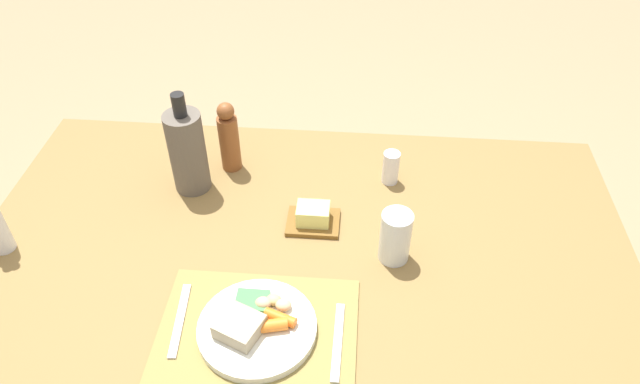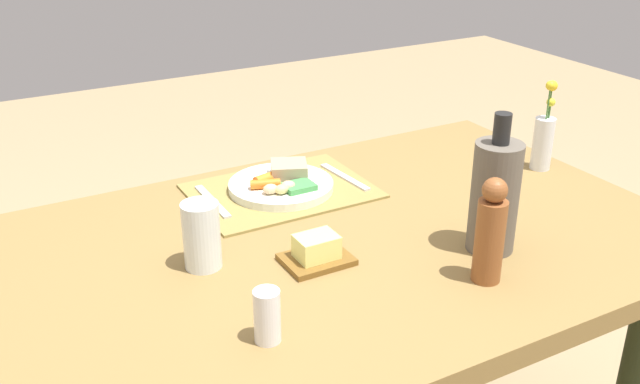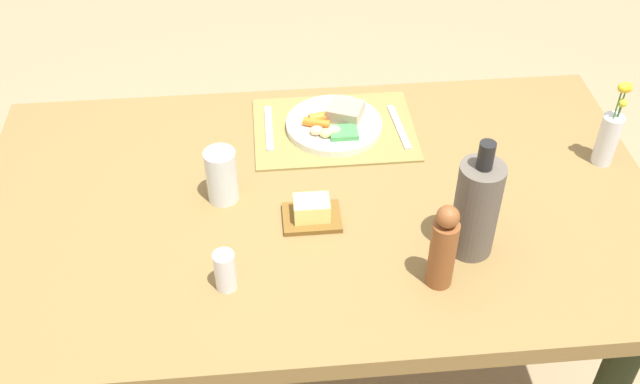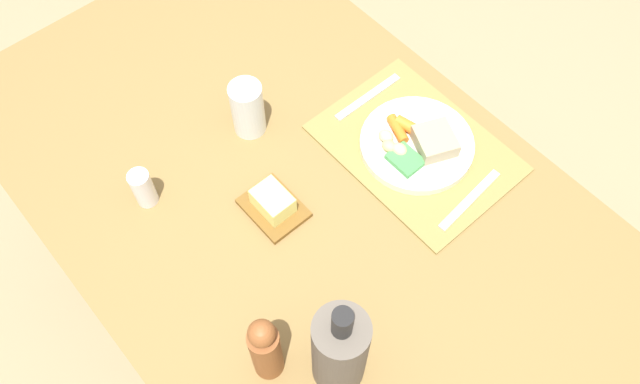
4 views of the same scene
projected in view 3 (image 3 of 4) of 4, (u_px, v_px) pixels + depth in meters
dining_table at (318, 231)px, 1.82m from camera, size 1.58×0.92×0.76m
placemat at (334, 129)px, 1.95m from camera, size 0.41×0.30×0.01m
dinner_plate at (335, 123)px, 1.94m from camera, size 0.25×0.25×0.06m
fork at (399, 126)px, 1.95m from camera, size 0.03×0.19×0.00m
knife at (269, 128)px, 1.94m from camera, size 0.02×0.19×0.00m
salt_shaker at (225, 271)px, 1.52m from camera, size 0.04×0.04×0.09m
flower_vase at (609, 135)px, 1.80m from camera, size 0.05×0.05×0.23m
water_tumbler at (222, 179)px, 1.72m from camera, size 0.07×0.07×0.13m
butter_dish at (312, 212)px, 1.69m from camera, size 0.13×0.10×0.06m
cooler_bottle at (476, 208)px, 1.56m from camera, size 0.09×0.09×0.28m
pepper_mill at (443, 248)px, 1.50m from camera, size 0.05×0.05×0.21m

